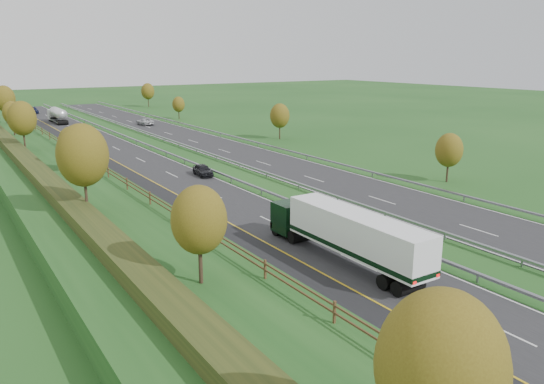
{
  "coord_description": "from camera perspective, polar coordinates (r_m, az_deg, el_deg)",
  "views": [
    {
      "loc": [
        -24.08,
        -16.5,
        14.92
      ],
      "look_at": [
        2.71,
        25.19,
        2.2
      ],
      "focal_mm": 35.0,
      "sensor_mm": 36.0,
      "label": 1
    }
  ],
  "objects": [
    {
      "name": "car_dark_near",
      "position": [
        68.54,
        -7.44,
        2.36
      ],
      "size": [
        2.2,
        4.46,
        1.46
      ],
      "primitive_type": "imported",
      "rotation": [
        0.0,
        0.0,
        -0.11
      ],
      "color": "black",
      "rests_on": "near_carriageway"
    },
    {
      "name": "road_tanker",
      "position": [
        132.6,
        -22.08,
        7.71
      ],
      "size": [
        2.4,
        11.22,
        3.46
      ],
      "color": "silver",
      "rests_on": "near_carriageway"
    },
    {
      "name": "fence_left",
      "position": [
        78.62,
        -20.96,
        4.52
      ],
      "size": [
        0.12,
        189.06,
        1.2
      ],
      "color": "#422B19",
      "rests_on": "embankment_left"
    },
    {
      "name": "far_carriageway",
      "position": [
        87.87,
        -4.73,
        4.59
      ],
      "size": [
        10.5,
        200.0,
        0.04
      ],
      "primitive_type": "cube",
      "color": "#232326",
      "rests_on": "ground"
    },
    {
      "name": "car_small_far",
      "position": [
        157.56,
        -24.29,
        8.02
      ],
      "size": [
        2.57,
        5.63,
        1.6
      ],
      "primitive_type": "imported",
      "rotation": [
        0.0,
        0.0,
        -0.06
      ],
      "color": "#13193B",
      "rests_on": "near_carriageway"
    },
    {
      "name": "box_lorry",
      "position": [
        39.28,
        7.99,
        -4.45
      ],
      "size": [
        2.58,
        16.28,
        4.06
      ],
      "color": "black",
      "rests_on": "near_carriageway"
    },
    {
      "name": "outer_barrier_far",
      "position": [
        90.6,
        -1.49,
        5.31
      ],
      "size": [
        0.32,
        200.0,
        0.71
      ],
      "color": "gray",
      "rests_on": "ground"
    },
    {
      "name": "embankment_left",
      "position": [
        78.54,
        -24.11,
        2.93
      ],
      "size": [
        12.0,
        200.0,
        2.0
      ],
      "primitive_type": "cube",
      "color": "#1C4819",
      "rests_on": "ground"
    },
    {
      "name": "near_carriageway",
      "position": [
        81.57,
        -15.02,
        3.38
      ],
      "size": [
        10.5,
        200.0,
        0.04
      ],
      "primitive_type": "cube",
      "color": "#232326",
      "rests_on": "ground"
    },
    {
      "name": "trees_far",
      "position": [
        119.13,
        -5.78,
        9.19
      ],
      "size": [
        8.45,
        118.6,
        7.12
      ],
      "color": "#2D2116",
      "rests_on": "ground"
    },
    {
      "name": "ground",
      "position": [
        79.78,
        -8.43,
        3.46
      ],
      "size": [
        400.0,
        400.0,
        0.0
      ],
      "primitive_type": "plane",
      "color": "#1C4819",
      "rests_on": "ground"
    },
    {
      "name": "trees_left",
      "position": [
        74.51,
        -23.84,
        6.59
      ],
      "size": [
        6.64,
        164.3,
        7.66
      ],
      "color": "#2D2116",
      "rests_on": "embankment_left"
    },
    {
      "name": "car_oncoming",
      "position": [
        122.52,
        -13.51,
        7.38
      ],
      "size": [
        2.78,
        5.45,
        1.47
      ],
      "primitive_type": "imported",
      "rotation": [
        0.0,
        0.0,
        3.21
      ],
      "color": "silver",
      "rests_on": "far_carriageway"
    },
    {
      "name": "car_silver_mid",
      "position": [
        94.26,
        -18.52,
        5.02
      ],
      "size": [
        2.06,
        4.57,
        1.45
      ],
      "primitive_type": "imported",
      "rotation": [
        0.0,
        0.0,
        -0.12
      ],
      "color": "#B6B4BA",
      "rests_on": "near_carriageway"
    },
    {
      "name": "lane_markings",
      "position": [
        83.57,
        -10.82,
        3.89
      ],
      "size": [
        26.75,
        200.0,
        0.01
      ],
      "color": "silver",
      "rests_on": "near_carriageway"
    },
    {
      "name": "median_barrier_far",
      "position": [
        85.29,
        -8.13,
        4.6
      ],
      "size": [
        0.32,
        200.0,
        0.71
      ],
      "color": "gray",
      "rests_on": "ground"
    },
    {
      "name": "hard_shoulder",
      "position": [
        80.55,
        -17.56,
        3.06
      ],
      "size": [
        3.0,
        200.0,
        0.04
      ],
      "primitive_type": "cube",
      "color": "black",
      "rests_on": "ground"
    },
    {
      "name": "median_barrier_near",
      "position": [
        83.33,
        -11.32,
        4.23
      ],
      "size": [
        0.32,
        200.0,
        0.71
      ],
      "color": "gray",
      "rests_on": "ground"
    },
    {
      "name": "hedge_left",
      "position": [
        78.02,
        -25.67,
        3.85
      ],
      "size": [
        2.2,
        180.0,
        1.1
      ],
      "primitive_type": "cube",
      "color": "#253314",
      "rests_on": "embankment_left"
    }
  ]
}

